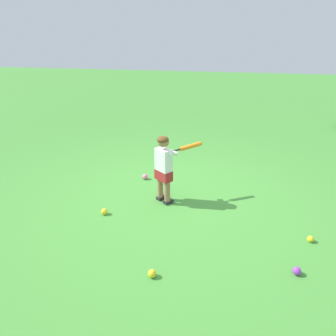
% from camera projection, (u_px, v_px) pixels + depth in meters
% --- Properties ---
extents(ground_plane, '(40.00, 40.00, 0.00)m').
position_uv_depth(ground_plane, '(172.00, 196.00, 4.93)').
color(ground_plane, '#479338').
extents(child_batter, '(0.68, 0.58, 1.08)m').
position_uv_depth(child_batter, '(165.00, 163.00, 4.52)').
color(child_batter, '#232328').
rests_on(child_batter, ground).
extents(play_ball_far_right, '(0.08, 0.08, 0.08)m').
position_uv_depth(play_ball_far_right, '(310.00, 239.00, 3.81)').
color(play_ball_far_right, yellow).
rests_on(play_ball_far_right, ground).
extents(play_ball_by_bucket, '(0.09, 0.09, 0.09)m').
position_uv_depth(play_ball_by_bucket, '(152.00, 274.00, 3.24)').
color(play_ball_by_bucket, yellow).
rests_on(play_ball_by_bucket, ground).
extents(play_ball_far_left, '(0.09, 0.09, 0.09)m').
position_uv_depth(play_ball_far_left, '(104.00, 212.00, 4.40)').
color(play_ball_far_left, yellow).
rests_on(play_ball_far_left, ground).
extents(play_ball_center_lawn, '(0.09, 0.09, 0.09)m').
position_uv_depth(play_ball_center_lawn, '(297.00, 271.00, 3.28)').
color(play_ball_center_lawn, purple).
rests_on(play_ball_center_lawn, ground).
extents(play_ball_near_batter, '(0.10, 0.10, 0.10)m').
position_uv_depth(play_ball_near_batter, '(145.00, 177.00, 5.50)').
color(play_ball_near_batter, pink).
rests_on(play_ball_near_batter, ground).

